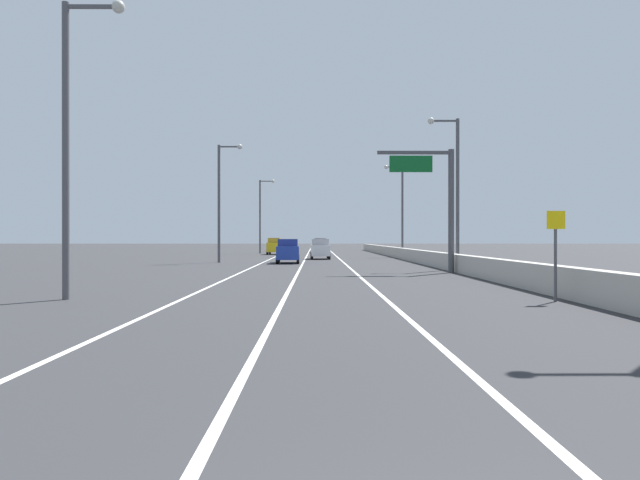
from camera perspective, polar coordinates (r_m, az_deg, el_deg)
The scene contains 16 objects.
ground_plane at distance 66.54m, azimuth 0.37°, elevation -1.64°, with size 320.00×320.00×0.00m, color #2D2D30.
lane_stripe_left at distance 57.72m, azimuth -4.98°, elevation -1.91°, with size 0.16×130.00×0.00m, color silver.
lane_stripe_center at distance 57.55m, azimuth -1.50°, elevation -1.92°, with size 0.16×130.00×0.00m, color silver.
lane_stripe_right at distance 57.59m, azimuth 1.99°, elevation -1.91°, with size 0.16×130.00×0.00m, color silver.
jersey_barrier_right at distance 43.43m, azimuth 11.32°, elevation -1.87°, with size 0.60×120.00×1.10m, color #B2ADA3.
overhead_sign_gantry at distance 35.60m, azimuth 11.76°, elevation 4.41°, with size 4.68×0.36×7.50m.
speed_advisory_sign at distance 20.45m, azimuth 22.39°, elevation -0.77°, with size 0.60×0.11×3.00m.
lamp_post_right_second at distance 39.80m, azimuth 13.17°, elevation 5.60°, with size 2.14×0.44×10.23m.
lamp_post_right_third at distance 64.20m, azimuth 7.97°, elevation 3.53°, with size 2.14×0.44×10.23m.
lamp_post_left_near at distance 21.64m, azimuth -23.34°, elevation 10.19°, with size 2.14×0.44×10.23m.
lamp_post_left_mid at distance 50.30m, azimuth -9.73°, elevation 4.46°, with size 2.14×0.44×10.23m.
lamp_post_left_far at distance 79.81m, azimuth -5.81°, elevation 2.88°, with size 2.14×0.44×10.23m.
car_white_0 at distance 57.73m, azimuth 0.02°, elevation -0.91°, with size 2.01×4.13×2.02m.
car_blue_1 at distance 48.34m, azimuth -3.20°, elevation -1.11°, with size 2.03×4.46×2.04m.
car_silver_2 at distance 86.89m, azimuth 0.02°, elevation -0.51°, with size 2.10×4.62×2.13m.
car_yellow_3 at distance 74.70m, azimuth -4.54°, elevation -0.62°, with size 1.83×4.18×2.15m.
Camera 1 is at (-0.90, -2.50, 2.09)m, focal length 32.18 mm.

